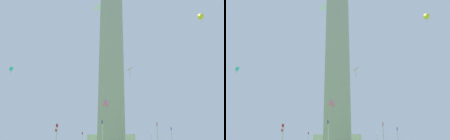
# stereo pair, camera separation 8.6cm
# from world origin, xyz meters

# --- Properties ---
(obelisk_monument) EXTENTS (6.07, 6.07, 55.22)m
(obelisk_monument) POSITION_xyz_m (0.00, 0.00, 27.61)
(obelisk_monument) COLOR #A8A399
(obelisk_monument) RESTS_ON ground
(flagpole_n) EXTENTS (1.12, 0.14, 7.20)m
(flagpole_n) POSITION_xyz_m (13.93, 0.00, 3.98)
(flagpole_n) COLOR silver
(flagpole_n) RESTS_ON ground
(flagpole_ne) EXTENTS (1.12, 0.14, 7.20)m
(flagpole_ne) POSITION_xyz_m (9.87, 9.80, 3.98)
(flagpole_ne) COLOR silver
(flagpole_ne) RESTS_ON ground
(flagpole_nw) EXTENTS (1.12, 0.14, 7.20)m
(flagpole_nw) POSITION_xyz_m (9.87, -9.80, 3.98)
(flagpole_nw) COLOR silver
(flagpole_nw) RESTS_ON ground
(kite_yellow_delta) EXTENTS (2.23, 2.06, 3.02)m
(kite_yellow_delta) POSITION_xyz_m (6.64, 22.82, 33.02)
(kite_yellow_delta) COLOR yellow
(kite_orange_diamond) EXTENTS (1.38, 1.31, 1.81)m
(kite_orange_diamond) POSITION_xyz_m (17.17, 5.22, 15.36)
(kite_orange_diamond) COLOR orange
(kite_pink_delta) EXTENTS (1.99, 2.25, 2.93)m
(kite_pink_delta) POSITION_xyz_m (10.77, 0.32, 10.61)
(kite_pink_delta) COLOR pink
(kite_white_box) EXTENTS (0.67, 1.07, 2.41)m
(kite_white_box) POSITION_xyz_m (18.80, -0.58, 28.15)
(kite_white_box) COLOR white
(kite_cyan_box) EXTENTS (0.65, 0.86, 1.72)m
(kite_cyan_box) POSITION_xyz_m (14.51, -19.14, 17.74)
(kite_cyan_box) COLOR #33C6D1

